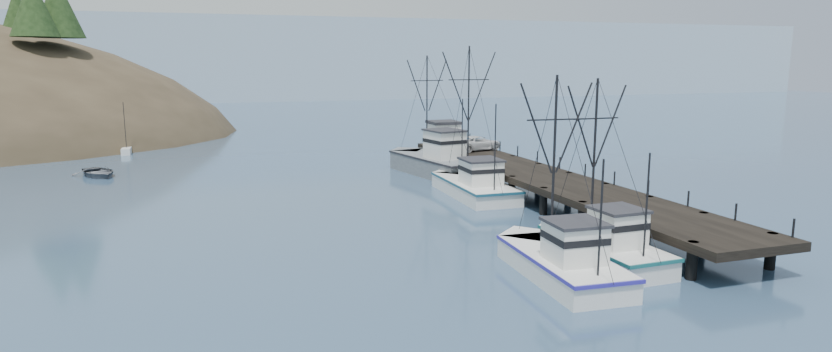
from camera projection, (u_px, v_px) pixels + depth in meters
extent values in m
plane|color=navy|center=(455.00, 279.00, 33.28)|extent=(400.00, 400.00, 0.00)
cube|color=black|center=(541.00, 177.00, 52.32)|extent=(6.00, 44.00, 0.50)
cylinder|color=black|center=(692.00, 261.00, 32.98)|extent=(0.56, 0.56, 2.00)
cylinder|color=black|center=(771.00, 251.00, 34.63)|extent=(0.56, 0.56, 2.00)
cylinder|color=black|center=(630.00, 236.00, 37.65)|extent=(0.56, 0.56, 2.00)
cylinder|color=black|center=(702.00, 229.00, 39.29)|extent=(0.56, 0.56, 2.00)
cylinder|color=black|center=(582.00, 217.00, 42.31)|extent=(0.56, 0.56, 2.00)
cylinder|color=black|center=(648.00, 211.00, 43.95)|extent=(0.56, 0.56, 2.00)
cylinder|color=black|center=(543.00, 201.00, 46.97)|extent=(0.56, 0.56, 2.00)
cylinder|color=black|center=(605.00, 196.00, 48.61)|extent=(0.56, 0.56, 2.00)
cylinder|color=black|center=(512.00, 188.00, 51.63)|extent=(0.56, 0.56, 2.00)
cylinder|color=black|center=(569.00, 184.00, 53.27)|extent=(0.56, 0.56, 2.00)
cylinder|color=black|center=(485.00, 178.00, 56.29)|extent=(0.56, 0.56, 2.00)
cylinder|color=black|center=(538.00, 175.00, 57.94)|extent=(0.56, 0.56, 2.00)
cylinder|color=black|center=(463.00, 169.00, 60.95)|extent=(0.56, 0.56, 2.00)
cylinder|color=black|center=(513.00, 166.00, 62.60)|extent=(0.56, 0.56, 2.00)
cylinder|color=black|center=(444.00, 161.00, 65.62)|extent=(0.56, 0.56, 2.00)
cylinder|color=black|center=(491.00, 159.00, 67.26)|extent=(0.56, 0.56, 2.00)
cylinder|color=black|center=(427.00, 155.00, 70.28)|extent=(0.56, 0.56, 2.00)
cylinder|color=black|center=(471.00, 152.00, 71.92)|extent=(0.56, 0.56, 2.00)
cube|color=beige|center=(11.00, 140.00, 80.10)|extent=(4.00, 5.00, 2.80)
cube|color=#9EB2C6|center=(273.00, 98.00, 194.95)|extent=(360.00, 40.00, 26.00)
cube|color=silver|center=(97.00, 98.00, 193.13)|extent=(180.00, 25.00, 18.00)
cube|color=white|center=(127.00, 151.00, 77.93)|extent=(1.00, 3.50, 0.90)
cylinder|color=black|center=(125.00, 127.00, 77.42)|extent=(0.08, 0.08, 6.00)
cube|color=white|center=(67.00, 148.00, 81.10)|extent=(1.00, 3.50, 0.90)
cylinder|color=black|center=(64.00, 125.00, 80.59)|extent=(0.08, 0.08, 6.00)
cube|color=white|center=(109.00, 142.00, 86.46)|extent=(1.00, 3.50, 0.90)
cylinder|color=black|center=(107.00, 121.00, 85.95)|extent=(0.08, 0.08, 6.00)
cube|color=white|center=(66.00, 144.00, 84.22)|extent=(1.00, 3.50, 0.90)
cylinder|color=black|center=(63.00, 122.00, 83.71)|extent=(0.08, 0.08, 6.00)
cube|color=white|center=(8.00, 150.00, 78.63)|extent=(1.00, 3.50, 0.90)
cylinder|color=black|center=(5.00, 127.00, 78.13)|extent=(0.08, 0.08, 6.00)
cube|color=white|center=(116.00, 144.00, 85.11)|extent=(1.00, 3.50, 0.90)
cylinder|color=black|center=(114.00, 122.00, 84.60)|extent=(0.08, 0.08, 6.00)
cube|color=white|center=(603.00, 254.00, 35.97)|extent=(3.52, 8.45, 1.60)
cube|color=white|center=(562.00, 235.00, 39.82)|extent=(3.26, 3.26, 1.60)
cube|color=#165658|center=(604.00, 242.00, 35.85)|extent=(3.59, 8.66, 0.18)
cube|color=silver|center=(618.00, 228.00, 34.68)|extent=(2.35, 2.43, 1.90)
cube|color=#26262B|center=(619.00, 209.00, 34.49)|extent=(2.56, 2.65, 0.16)
cylinder|color=black|center=(594.00, 158.00, 36.24)|extent=(0.14, 0.14, 8.84)
cylinder|color=black|center=(647.00, 205.00, 32.40)|extent=(0.10, 0.10, 5.30)
cube|color=white|center=(562.00, 270.00, 33.28)|extent=(4.03, 8.94, 1.60)
cube|color=white|center=(526.00, 246.00, 37.44)|extent=(3.52, 3.52, 1.60)
cube|color=#2A229C|center=(563.00, 257.00, 33.16)|extent=(4.12, 9.17, 0.18)
cube|color=silver|center=(575.00, 243.00, 31.91)|extent=(2.61, 2.61, 1.90)
cube|color=#26262B|center=(575.00, 222.00, 31.73)|extent=(2.83, 2.84, 0.16)
cylinder|color=black|center=(554.00, 163.00, 33.63)|extent=(0.14, 0.14, 9.08)
cylinder|color=black|center=(601.00, 218.00, 29.47)|extent=(0.10, 0.10, 5.45)
cube|color=white|center=(474.00, 191.00, 53.58)|extent=(4.23, 10.38, 1.60)
cube|color=white|center=(453.00, 180.00, 58.41)|extent=(3.96, 3.96, 1.60)
cube|color=navy|center=(475.00, 182.00, 53.46)|extent=(4.32, 10.65, 0.18)
cube|color=silver|center=(481.00, 172.00, 52.03)|extent=(2.85, 2.97, 1.90)
cube|color=#26262B|center=(481.00, 160.00, 51.85)|extent=(3.09, 3.24, 0.16)
cylinder|color=black|center=(468.00, 113.00, 53.96)|extent=(0.14, 0.14, 10.98)
cylinder|color=black|center=(495.00, 147.00, 49.14)|extent=(0.10, 0.10, 6.59)
cube|color=slate|center=(436.00, 167.00, 63.37)|extent=(6.22, 12.24, 2.20)
cube|color=slate|center=(407.00, 160.00, 68.36)|extent=(3.98, 3.98, 2.20)
cube|color=black|center=(436.00, 157.00, 63.19)|extent=(6.35, 12.55, 0.18)
cube|color=silver|center=(444.00, 145.00, 61.67)|extent=(3.42, 3.78, 2.60)
cube|color=#26262B|center=(445.00, 130.00, 61.42)|extent=(3.71, 4.12, 0.16)
cylinder|color=black|center=(427.00, 105.00, 63.86)|extent=(0.14, 0.14, 9.69)
cylinder|color=black|center=(462.00, 131.00, 58.82)|extent=(0.10, 0.10, 5.81)
cube|color=silver|center=(443.00, 136.00, 68.37)|extent=(2.80, 3.00, 2.50)
cube|color=#26262B|center=(444.00, 122.00, 68.12)|extent=(3.00, 3.20, 0.30)
imported|color=silver|center=(477.00, 143.00, 66.14)|extent=(5.73, 3.59, 1.48)
imported|color=#565960|center=(98.00, 176.00, 62.76)|extent=(5.77, 6.55, 1.13)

